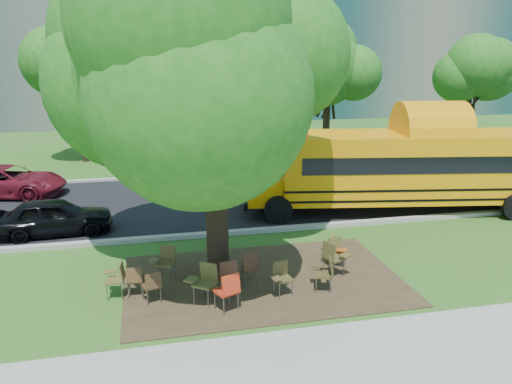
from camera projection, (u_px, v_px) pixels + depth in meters
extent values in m
plane|color=#2F591B|center=(222.00, 276.00, 13.13)|extent=(160.00, 160.00, 0.00)
cube|color=#382819|center=(263.00, 280.00, 12.86)|extent=(7.00, 4.50, 0.03)
cube|color=black|center=(195.00, 201.00, 19.71)|extent=(80.00, 8.00, 0.04)
cube|color=gray|center=(208.00, 234.00, 15.93)|extent=(80.00, 0.25, 0.14)
cube|color=gray|center=(186.00, 176.00, 23.55)|extent=(80.00, 0.25, 0.14)
cylinder|color=black|center=(83.00, 129.00, 26.66)|extent=(0.32, 0.32, 3.50)
sphere|color=#1B5914|center=(79.00, 82.00, 26.00)|extent=(4.80, 4.80, 4.80)
cylinder|color=black|center=(326.00, 121.00, 27.41)|extent=(0.38, 0.38, 4.20)
sphere|color=#1B5914|center=(328.00, 66.00, 26.62)|extent=(5.60, 5.60, 5.60)
cylinder|color=black|center=(466.00, 124.00, 28.22)|extent=(0.34, 0.34, 3.60)
sphere|color=#1B5914|center=(471.00, 78.00, 27.54)|extent=(5.00, 5.00, 5.00)
cylinder|color=black|center=(217.00, 200.00, 12.35)|extent=(0.56, 0.56, 4.28)
sphere|color=#1B5914|center=(214.00, 66.00, 11.49)|extent=(7.20, 7.20, 7.20)
cube|color=orange|center=(427.00, 165.00, 18.14)|extent=(10.92, 4.14, 2.37)
cube|color=black|center=(435.00, 158.00, 18.08)|extent=(10.35, 4.09, 0.58)
cube|color=orange|center=(264.00, 188.00, 18.03)|extent=(1.59, 2.31, 0.92)
cube|color=black|center=(425.00, 182.00, 18.30)|extent=(10.94, 4.18, 0.08)
cube|color=black|center=(424.00, 191.00, 18.40)|extent=(10.94, 4.18, 0.08)
cylinder|color=black|center=(278.00, 210.00, 17.02)|extent=(1.00, 0.45, 0.97)
cylinder|color=black|center=(272.00, 191.00, 19.35)|extent=(1.00, 0.45, 0.97)
cylinder|color=black|center=(482.00, 188.00, 19.78)|extent=(1.00, 0.45, 0.97)
cube|color=#452D18|center=(151.00, 286.00, 11.61)|extent=(0.48, 0.47, 0.05)
cube|color=#452D18|center=(153.00, 281.00, 11.42)|extent=(0.38, 0.20, 0.37)
cube|color=#452D18|center=(158.00, 278.00, 11.80)|extent=(0.27, 0.31, 0.03)
cylinder|color=slate|center=(143.00, 293.00, 11.72)|extent=(0.02, 0.02, 0.42)
cylinder|color=slate|center=(161.00, 295.00, 11.61)|extent=(0.02, 0.02, 0.42)
cube|color=#50351C|center=(135.00, 280.00, 11.94)|extent=(0.42, 0.40, 0.05)
cube|color=#50351C|center=(134.00, 275.00, 11.73)|extent=(0.37, 0.12, 0.37)
cube|color=#50351C|center=(145.00, 273.00, 12.06)|extent=(0.22, 0.27, 0.03)
cylinder|color=slate|center=(130.00, 285.00, 12.12)|extent=(0.02, 0.02, 0.41)
cylinder|color=slate|center=(142.00, 290.00, 11.86)|extent=(0.02, 0.02, 0.41)
cube|color=red|center=(226.00, 291.00, 11.18)|extent=(0.61, 0.59, 0.06)
cube|color=red|center=(231.00, 284.00, 10.96)|extent=(0.45, 0.27, 0.45)
cube|color=red|center=(232.00, 280.00, 11.42)|extent=(0.35, 0.38, 0.03)
cylinder|color=slate|center=(215.00, 300.00, 11.29)|extent=(0.03, 0.03, 0.50)
cylinder|color=slate|center=(238.00, 302.00, 11.21)|extent=(0.03, 0.03, 0.50)
cube|color=brown|center=(205.00, 284.00, 11.53)|extent=(0.64, 0.64, 0.06)
cube|color=brown|center=(209.00, 271.00, 11.64)|extent=(0.42, 0.35, 0.45)
cube|color=brown|center=(191.00, 279.00, 11.46)|extent=(0.38, 0.40, 0.03)
cylinder|color=slate|center=(208.00, 299.00, 11.35)|extent=(0.03, 0.03, 0.50)
cylinder|color=slate|center=(202.00, 289.00, 11.83)|extent=(0.03, 0.03, 0.50)
cube|color=#462819|center=(226.00, 276.00, 11.95)|extent=(0.52, 0.51, 0.05)
cube|color=#462819|center=(228.00, 270.00, 11.71)|extent=(0.45, 0.17, 0.44)
cube|color=#462819|center=(234.00, 267.00, 12.14)|extent=(0.29, 0.34, 0.03)
cylinder|color=slate|center=(216.00, 284.00, 12.11)|extent=(0.03, 0.03, 0.49)
cylinder|color=slate|center=(236.00, 288.00, 11.91)|extent=(0.03, 0.03, 0.49)
cube|color=#493F1F|center=(283.00, 279.00, 11.93)|extent=(0.47, 0.45, 0.05)
cube|color=#493F1F|center=(280.00, 268.00, 12.03)|extent=(0.40, 0.16, 0.39)
cube|color=#493F1F|center=(277.00, 278.00, 11.69)|extent=(0.26, 0.30, 0.03)
cylinder|color=slate|center=(292.00, 289.00, 11.90)|extent=(0.02, 0.02, 0.44)
cylinder|color=slate|center=(274.00, 286.00, 12.08)|extent=(0.02, 0.02, 0.44)
cube|color=#43391D|center=(323.00, 274.00, 12.15)|extent=(0.51, 0.53, 0.05)
cube|color=#43391D|center=(331.00, 266.00, 12.07)|extent=(0.21, 0.42, 0.41)
cube|color=#43391D|center=(317.00, 265.00, 12.36)|extent=(0.34, 0.30, 0.03)
cylinder|color=slate|center=(316.00, 286.00, 12.06)|extent=(0.02, 0.02, 0.46)
cylinder|color=slate|center=(330.00, 280.00, 12.36)|extent=(0.02, 0.02, 0.46)
cube|color=#4A4420|center=(334.00, 258.00, 12.99)|extent=(0.58, 0.60, 0.06)
cube|color=#4A4420|center=(329.00, 251.00, 12.82)|extent=(0.26, 0.45, 0.45)
cube|color=#4A4420|center=(346.00, 255.00, 12.83)|extent=(0.38, 0.34, 0.03)
cylinder|color=slate|center=(334.00, 263.00, 13.31)|extent=(0.03, 0.03, 0.50)
cylinder|color=slate|center=(333.00, 271.00, 12.81)|extent=(0.03, 0.03, 0.50)
cube|color=brown|center=(115.00, 280.00, 11.84)|extent=(0.44, 0.46, 0.05)
cube|color=brown|center=(122.00, 271.00, 11.80)|extent=(0.14, 0.41, 0.40)
cube|color=brown|center=(110.00, 272.00, 12.02)|extent=(0.30, 0.25, 0.03)
cylinder|color=slate|center=(107.00, 292.00, 11.72)|extent=(0.02, 0.02, 0.45)
cylinder|color=slate|center=(124.00, 285.00, 12.08)|extent=(0.02, 0.02, 0.45)
cube|color=brown|center=(166.00, 263.00, 12.76)|extent=(0.56, 0.55, 0.05)
cube|color=brown|center=(168.00, 252.00, 12.88)|extent=(0.42, 0.25, 0.41)
cube|color=brown|center=(154.00, 260.00, 12.64)|extent=(0.32, 0.35, 0.03)
cylinder|color=slate|center=(170.00, 275.00, 12.63)|extent=(0.02, 0.02, 0.46)
cylinder|color=slate|center=(162.00, 268.00, 13.02)|extent=(0.02, 0.02, 0.46)
cube|color=brown|center=(216.00, 255.00, 13.21)|extent=(0.53, 0.54, 0.06)
cube|color=brown|center=(209.00, 247.00, 13.06)|extent=(0.19, 0.46, 0.45)
cube|color=brown|center=(225.00, 253.00, 12.99)|extent=(0.35, 0.30, 0.03)
cylinder|color=slate|center=(221.00, 260.00, 13.51)|extent=(0.03, 0.03, 0.50)
cylinder|color=slate|center=(212.00, 267.00, 13.03)|extent=(0.03, 0.03, 0.50)
cube|color=#3D2315|center=(247.00, 267.00, 12.48)|extent=(0.56, 0.54, 0.05)
cube|color=#3D2315|center=(251.00, 261.00, 12.25)|extent=(0.44, 0.22, 0.43)
cube|color=#3D2315|center=(253.00, 259.00, 12.69)|extent=(0.31, 0.36, 0.03)
cylinder|color=slate|center=(237.00, 275.00, 12.61)|extent=(0.03, 0.03, 0.48)
cylinder|color=slate|center=(257.00, 277.00, 12.48)|extent=(0.03, 0.03, 0.48)
cube|color=#A94412|center=(338.00, 250.00, 13.66)|extent=(0.54, 0.55, 0.05)
cube|color=#A94412|center=(332.00, 242.00, 13.65)|extent=(0.27, 0.38, 0.39)
cube|color=#A94412|center=(342.00, 250.00, 13.38)|extent=(0.34, 0.32, 0.03)
cylinder|color=slate|center=(344.00, 256.00, 13.83)|extent=(0.02, 0.02, 0.44)
cylinder|color=slate|center=(330.00, 259.00, 13.61)|extent=(0.02, 0.02, 0.44)
cube|color=#4D4A21|center=(331.00, 250.00, 13.68)|extent=(0.50, 0.48, 0.05)
cube|color=#4D4A21|center=(335.00, 244.00, 13.46)|extent=(0.41, 0.18, 0.40)
cube|color=#4D4A21|center=(336.00, 242.00, 13.87)|extent=(0.27, 0.32, 0.03)
cylinder|color=slate|center=(322.00, 256.00, 13.82)|extent=(0.02, 0.02, 0.45)
cylinder|color=slate|center=(340.00, 258.00, 13.66)|extent=(0.02, 0.02, 0.45)
imported|color=black|center=(54.00, 217.00, 15.96)|extent=(3.66, 1.66, 1.22)
imported|color=maroon|center=(8.00, 181.00, 20.27)|extent=(4.93, 3.11, 1.27)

